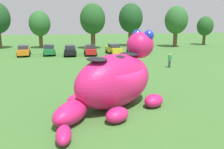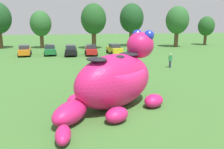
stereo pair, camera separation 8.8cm
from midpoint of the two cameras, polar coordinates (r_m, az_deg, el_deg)
ground_plane at (r=15.46m, az=4.48°, el=-8.27°), size 160.00×160.00×0.00m
giant_inflatable_creature at (r=15.22m, az=0.82°, el=-1.39°), size 7.81×8.51×4.97m
car_orange at (r=39.89m, az=-20.56°, el=5.54°), size 2.27×4.26×1.72m
car_green at (r=39.55m, az=-14.88°, el=5.88°), size 2.20×4.23×1.72m
car_black at (r=38.11m, az=-9.94°, el=5.86°), size 2.07×4.17×1.72m
car_red at (r=38.31m, az=-5.11°, el=6.05°), size 1.98×4.12×1.72m
car_yellow at (r=39.31m, az=0.66°, el=6.28°), size 2.38×4.30×1.72m
car_blue at (r=39.76m, az=5.65°, el=6.30°), size 2.08×4.17×1.72m
tree_mid_left at (r=49.51m, az=-17.01°, el=11.79°), size 4.17×4.17×7.40m
tree_centre_left at (r=46.73m, az=-4.48°, el=13.33°), size 4.93×4.93×8.74m
tree_centre at (r=51.10m, az=4.89°, el=13.54°), size 5.09×5.09×9.03m
tree_centre_right at (r=51.33m, az=15.76°, el=12.64°), size 4.74×4.74×8.41m
tree_mid_right at (r=57.55m, az=22.13°, el=10.87°), size 3.59×3.59×6.38m
spectator_near_inflatable at (r=30.23m, az=4.49°, el=4.09°), size 0.38×0.26×1.71m
spectator_mid_field at (r=28.93m, az=14.16°, el=3.31°), size 0.38×0.26×1.71m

